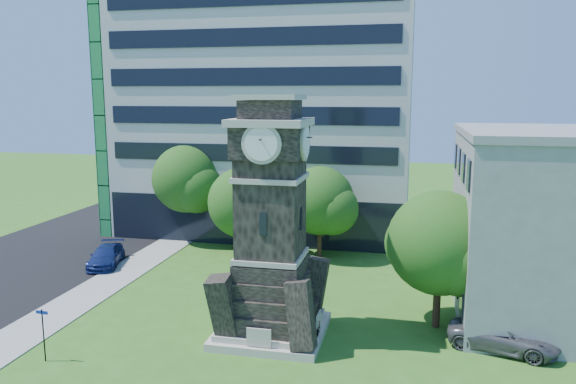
% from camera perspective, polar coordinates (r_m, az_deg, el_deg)
% --- Properties ---
extents(ground, '(160.00, 160.00, 0.00)m').
position_cam_1_polar(ground, '(29.03, -8.64, -15.14)').
color(ground, '#33601B').
rests_on(ground, ground).
extents(sidewalk, '(3.00, 70.00, 0.06)m').
position_cam_1_polar(sidewalk, '(37.24, -19.75, -9.84)').
color(sidewalk, gray).
rests_on(sidewalk, ground).
extents(clock_tower, '(5.40, 5.40, 12.22)m').
position_cam_1_polar(clock_tower, '(28.17, -1.73, -4.39)').
color(clock_tower, '#B6AE9E').
rests_on(clock_tower, ground).
extents(office_tall, '(26.20, 15.11, 28.60)m').
position_cam_1_polar(office_tall, '(51.98, -1.94, 12.07)').
color(office_tall, silver).
rests_on(office_tall, ground).
extents(car_street_north, '(3.26, 5.17, 1.40)m').
position_cam_1_polar(car_street_north, '(42.94, -17.99, -6.20)').
color(car_street_north, navy).
rests_on(car_street_north, ground).
extents(car_east_lot, '(5.55, 3.62, 1.42)m').
position_cam_1_polar(car_east_lot, '(29.90, 21.04, -13.46)').
color(car_east_lot, '#55555A').
rests_on(car_east_lot, ground).
extents(park_bench, '(1.97, 0.53, 1.02)m').
position_cam_1_polar(park_bench, '(29.08, 1.20, -13.82)').
color(park_bench, black).
rests_on(park_bench, ground).
extents(street_sign, '(0.61, 0.06, 2.54)m').
position_cam_1_polar(street_sign, '(28.85, -23.62, -12.62)').
color(street_sign, black).
rests_on(street_sign, ground).
extents(tree_nw, '(6.20, 5.64, 8.15)m').
position_cam_1_polar(tree_nw, '(47.33, -10.20, 1.07)').
color(tree_nw, '#332114').
rests_on(tree_nw, ground).
extents(tree_nc, '(5.90, 5.36, 6.84)m').
position_cam_1_polar(tree_nc, '(42.62, -4.49, -1.30)').
color(tree_nc, '#332114').
rests_on(tree_nc, ground).
extents(tree_ne, '(5.69, 5.17, 6.98)m').
position_cam_1_polar(tree_ne, '(42.12, 3.34, -1.12)').
color(tree_ne, '#332114').
rests_on(tree_ne, ground).
extents(tree_east, '(6.01, 5.46, 7.35)m').
position_cam_1_polar(tree_east, '(30.39, 15.27, -5.34)').
color(tree_east, '#332114').
rests_on(tree_east, ground).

